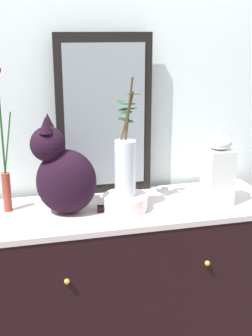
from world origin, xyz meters
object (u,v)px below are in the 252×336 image
at_px(mirror_leaning, 105,116).
at_px(vase_slim_green, 5,168).
at_px(cat_sitting, 63,174).
at_px(sideboard, 126,294).
at_px(bowl_porcelain, 125,202).
at_px(jar_lidded_porcelain, 218,171).
at_px(vase_glass_clear, 125,164).

relative_size(mirror_leaning, vase_slim_green, 1.20).
height_order(cat_sitting, vase_slim_green, vase_slim_green).
relative_size(sideboard, bowl_porcelain, 6.91).
xyz_separation_m(cat_sitting, bowl_porcelain, (0.26, -0.03, -0.14)).
bearing_deg(vase_slim_green, sideboard, -8.40).
bearing_deg(sideboard, jar_lidded_porcelain, -8.53).
bearing_deg(mirror_leaning, sideboard, -76.09).
xyz_separation_m(sideboard, mirror_leaning, (-0.05, 0.21, 0.82)).
xyz_separation_m(sideboard, jar_lidded_porcelain, (0.41, -0.06, 0.60)).
relative_size(mirror_leaning, vase_glass_clear, 1.46).
distance_m(mirror_leaning, jar_lidded_porcelain, 0.57).
height_order(mirror_leaning, jar_lidded_porcelain, mirror_leaning).
relative_size(cat_sitting, jar_lidded_porcelain, 1.25).
bearing_deg(cat_sitting, bowl_porcelain, -5.96).
bearing_deg(bowl_porcelain, mirror_leaning, 99.32).
distance_m(sideboard, vase_glass_clear, 0.66).
relative_size(sideboard, mirror_leaning, 1.82).
height_order(sideboard, jar_lidded_porcelain, jar_lidded_porcelain).
height_order(cat_sitting, jar_lidded_porcelain, cat_sitting).
height_order(sideboard, cat_sitting, cat_sitting).
distance_m(vase_slim_green, bowl_porcelain, 0.53).
height_order(cat_sitting, vase_glass_clear, vase_glass_clear).
distance_m(vase_glass_clear, jar_lidded_porcelain, 0.42).
height_order(bowl_porcelain, vase_glass_clear, vase_glass_clear).
bearing_deg(sideboard, cat_sitting, -178.83).
height_order(mirror_leaning, bowl_porcelain, mirror_leaning).
xyz_separation_m(sideboard, cat_sitting, (-0.27, -0.01, 0.62)).
height_order(bowl_porcelain, jar_lidded_porcelain, jar_lidded_porcelain).
relative_size(mirror_leaning, cat_sitting, 1.74).
distance_m(cat_sitting, jar_lidded_porcelain, 0.68).
distance_m(sideboard, bowl_porcelain, 0.48).
bearing_deg(jar_lidded_porcelain, cat_sitting, 175.34).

